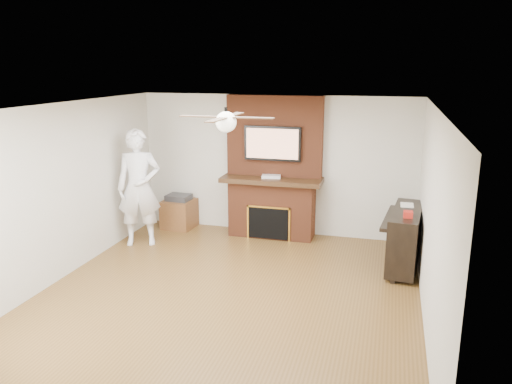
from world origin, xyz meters
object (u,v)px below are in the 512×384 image
(person, at_px, (139,188))
(piano, at_px, (405,237))
(fireplace, at_px, (273,181))
(side_table, at_px, (179,212))

(person, distance_m, piano, 4.38)
(fireplace, relative_size, piano, 1.75)
(fireplace, distance_m, piano, 2.53)
(person, relative_size, piano, 1.40)
(piano, bearing_deg, fireplace, 163.24)
(person, relative_size, side_table, 3.11)
(side_table, relative_size, piano, 0.45)
(fireplace, height_order, piano, fireplace)
(person, bearing_deg, side_table, 52.09)
(fireplace, height_order, person, fireplace)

